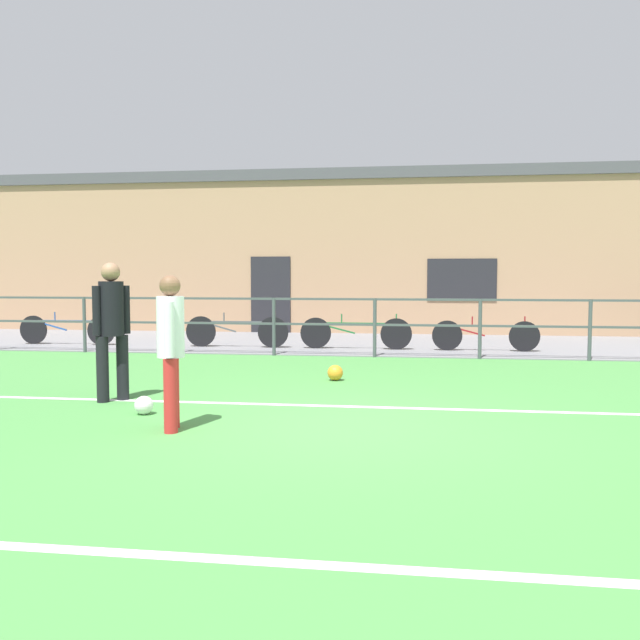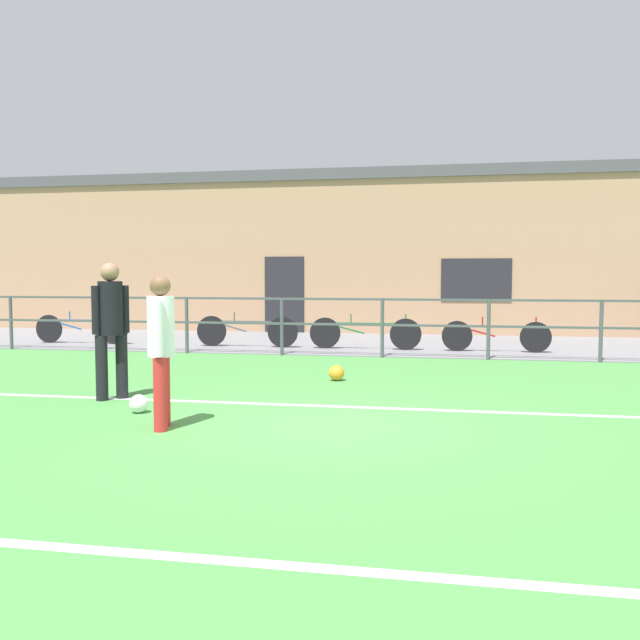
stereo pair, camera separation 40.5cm
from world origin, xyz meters
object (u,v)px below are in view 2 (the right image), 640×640
bicycle_parked_0 (496,336)px  bicycle_parked_2 (365,333)px  player_goalkeeper (111,322)px  soccer_ball_match (139,404)px  player_striker (161,342)px  bicycle_parked_1 (81,329)px  soccer_ball_spare (337,373)px  bicycle_parked_3 (247,331)px

bicycle_parked_0 → bicycle_parked_2: bearing=180.0°
player_goalkeeper → soccer_ball_match: 1.36m
player_striker → bicycle_parked_1: (-5.33, 7.61, -0.55)m
bicycle_parked_0 → bicycle_parked_1: bearing=180.0°
player_goalkeeper → soccer_ball_spare: 3.41m
soccer_ball_spare → bicycle_parked_3: (-2.67, 4.17, 0.25)m
bicycle_parked_3 → bicycle_parked_0: bearing=-0.0°
bicycle_parked_2 → soccer_ball_match: bearing=-104.9°
soccer_ball_match → bicycle_parked_2: (1.83, 6.91, 0.26)m
player_goalkeeper → soccer_ball_match: size_ratio=8.20×
player_goalkeeper → bicycle_parked_1: player_goalkeeper is taller
bicycle_parked_0 → bicycle_parked_1: 9.28m
bicycle_parked_3 → bicycle_parked_2: bearing=0.0°
soccer_ball_match → bicycle_parked_3: (-0.78, 6.91, 0.26)m
soccer_ball_match → bicycle_parked_0: size_ratio=0.10×
bicycle_parked_0 → player_striker: bearing=-117.4°
soccer_ball_match → bicycle_parked_1: bicycle_parked_1 is taller
player_striker → bicycle_parked_1: bearing=-160.5°
soccer_ball_spare → bicycle_parked_1: bearing=147.9°
bicycle_parked_0 → soccer_ball_spare: bearing=-122.5°
soccer_ball_spare → bicycle_parked_0: size_ratio=0.11×
player_striker → bicycle_parked_0: 8.59m
bicycle_parked_1 → bicycle_parked_2: bicycle_parked_2 is taller
player_goalkeeper → bicycle_parked_1: (-4.02, 6.18, -0.64)m
player_goalkeeper → player_striker: bearing=86.2°
bicycle_parked_0 → bicycle_parked_2: size_ratio=0.92×
soccer_ball_match → bicycle_parked_2: bearing=75.1°
player_striker → soccer_ball_match: bearing=-154.9°
soccer_ball_spare → bicycle_parked_3: 4.95m
player_goalkeeper → bicycle_parked_0: size_ratio=0.80×
soccer_ball_spare → player_striker: bearing=-110.6°
bicycle_parked_1 → bicycle_parked_0: bearing=0.0°
soccer_ball_match → bicycle_parked_2: bicycle_parked_2 is taller
soccer_ball_match → bicycle_parked_0: 8.28m
soccer_ball_match → soccer_ball_spare: bearing=55.5°
soccer_ball_match → bicycle_parked_1: bearing=124.4°
player_striker → bicycle_parked_1: 9.31m
bicycle_parked_1 → player_goalkeeper: bearing=-57.0°
player_striker → bicycle_parked_3: 7.75m
player_striker → bicycle_parked_2: 7.73m
bicycle_parked_0 → soccer_ball_match: bearing=-123.3°
soccer_ball_spare → bicycle_parked_2: bicycle_parked_2 is taller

